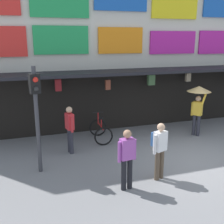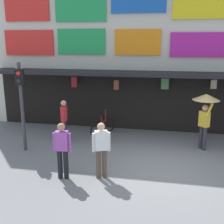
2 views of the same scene
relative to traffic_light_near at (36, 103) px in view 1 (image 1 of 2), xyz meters
The scene contains 8 objects.
ground_plane 5.43m from the traffic_light_near, ahead, with size 80.00×80.00×0.00m, color slate.
shopfront 6.52m from the traffic_light_near, 37.96° to the left, with size 18.00×2.60×8.00m.
traffic_light_near is the anchor object (origin of this frame).
bicycle_parked 3.61m from the traffic_light_near, 39.08° to the left, with size 0.79×1.20×1.05m.
pedestrian_in_purple 3.73m from the traffic_light_near, 25.00° to the right, with size 0.50×0.44×1.68m.
pedestrian_in_black 3.01m from the traffic_light_near, 39.58° to the right, with size 0.53×0.26×1.68m.
pedestrian_in_white 1.99m from the traffic_light_near, 45.50° to the left, with size 0.29×0.52×1.68m.
pedestrian_with_umbrella 6.54m from the traffic_light_near, 11.86° to the left, with size 0.96×0.96×2.08m.
Camera 1 is at (-5.24, -7.33, 3.96)m, focal length 44.63 mm.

